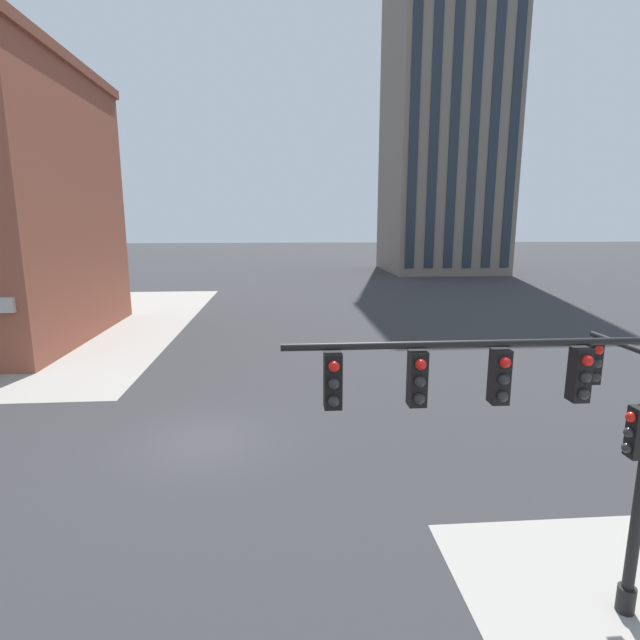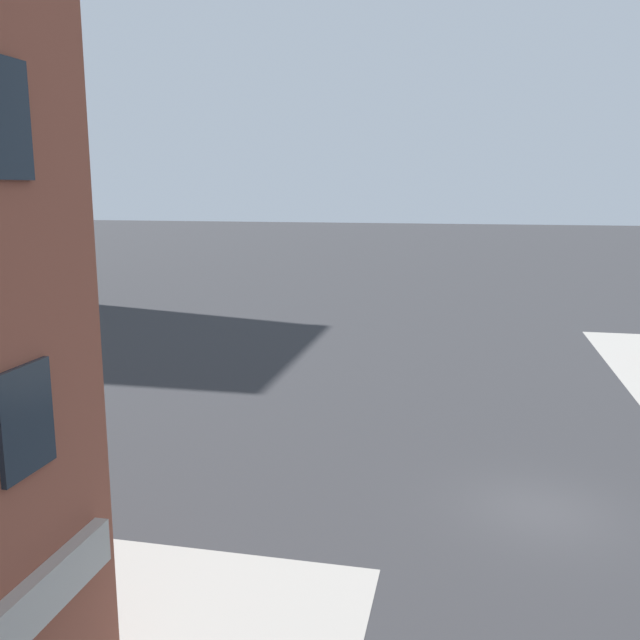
# 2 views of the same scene
# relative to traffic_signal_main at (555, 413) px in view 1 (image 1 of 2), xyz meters

# --- Properties ---
(ground_plane) EXTENTS (320.00, 320.00, 0.00)m
(ground_plane) POSITION_rel_traffic_signal_main_xyz_m (-7.22, 7.65, -3.84)
(ground_plane) COLOR #2D2D30
(traffic_signal_main) EXTENTS (6.37, 2.09, 5.86)m
(traffic_signal_main) POSITION_rel_traffic_signal_main_xyz_m (0.00, 0.00, 0.00)
(traffic_signal_main) COLOR black
(traffic_signal_main) RESTS_ON ground
(residential_tower_skyline_right) EXTENTS (15.63, 16.12, 59.10)m
(residential_tower_skyline_right) POSITION_rel_traffic_signal_main_xyz_m (18.36, 63.37, 25.73)
(residential_tower_skyline_right) COLOR #70665B
(residential_tower_skyline_right) RESTS_ON ground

